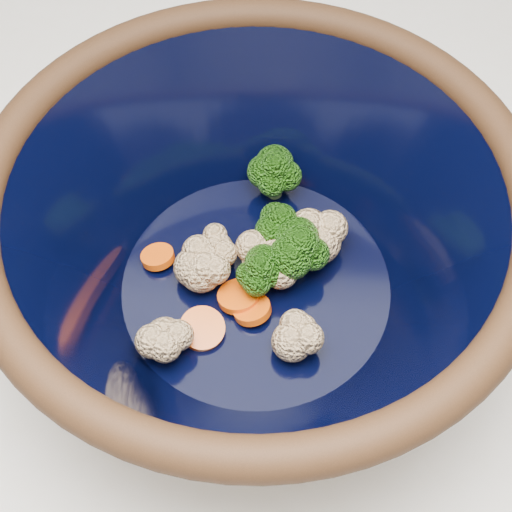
{
  "coord_description": "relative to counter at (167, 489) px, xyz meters",
  "views": [
    {
      "loc": [
        0.14,
        -0.25,
        1.38
      ],
      "look_at": [
        0.11,
        0.03,
        0.97
      ],
      "focal_mm": 50.0,
      "sensor_mm": 36.0,
      "label": 1
    }
  ],
  "objects": [
    {
      "name": "mixing_bowl",
      "position": [
        0.11,
        0.03,
        0.54
      ],
      "size": [
        0.43,
        0.43,
        0.16
      ],
      "rotation": [
        0.0,
        0.0,
        -0.31
      ],
      "color": "black",
      "rests_on": "counter"
    },
    {
      "name": "counter",
      "position": [
        0.0,
        0.0,
        0.0
      ],
      "size": [
        1.2,
        1.2,
        0.9
      ],
      "primitive_type": "cube",
      "color": "white",
      "rests_on": "ground"
    },
    {
      "name": "vegetable_pile",
      "position": [
        0.12,
        0.04,
        0.51
      ],
      "size": [
        0.15,
        0.17,
        0.05
      ],
      "color": "#608442",
      "rests_on": "mixing_bowl"
    }
  ]
}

